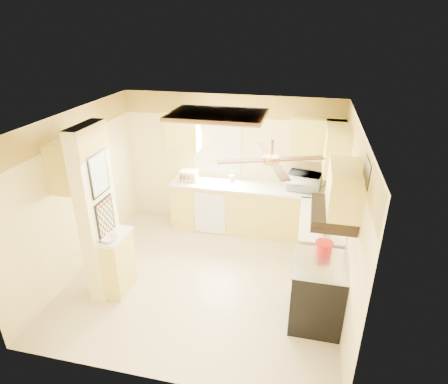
% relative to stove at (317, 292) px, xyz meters
% --- Properties ---
extents(floor, '(4.00, 4.00, 0.00)m').
position_rel_stove_xyz_m(floor, '(-1.67, 0.55, -0.46)').
color(floor, '#CFB78F').
rests_on(floor, ground).
extents(ceiling, '(4.00, 4.00, 0.00)m').
position_rel_stove_xyz_m(ceiling, '(-1.67, 0.55, 2.04)').
color(ceiling, white).
rests_on(ceiling, wall_back).
extents(wall_back, '(4.00, 0.00, 4.00)m').
position_rel_stove_xyz_m(wall_back, '(-1.67, 2.45, 0.79)').
color(wall_back, '#FAE399').
rests_on(wall_back, floor).
extents(wall_front, '(4.00, 0.00, 4.00)m').
position_rel_stove_xyz_m(wall_front, '(-1.67, -1.35, 0.79)').
color(wall_front, '#FAE399').
rests_on(wall_front, floor).
extents(wall_left, '(0.00, 3.80, 3.80)m').
position_rel_stove_xyz_m(wall_left, '(-3.67, 0.55, 0.79)').
color(wall_left, '#FAE399').
rests_on(wall_left, floor).
extents(wall_right, '(0.00, 3.80, 3.80)m').
position_rel_stove_xyz_m(wall_right, '(0.33, 0.55, 0.79)').
color(wall_right, '#FAE399').
rests_on(wall_right, floor).
extents(wallpaper_border, '(4.00, 0.02, 0.40)m').
position_rel_stove_xyz_m(wallpaper_border, '(-1.67, 2.43, 1.84)').
color(wallpaper_border, '#FADB49').
rests_on(wallpaper_border, wall_back).
extents(partition_column, '(0.20, 0.70, 2.50)m').
position_rel_stove_xyz_m(partition_column, '(-3.02, 0.00, 0.79)').
color(partition_column, '#FAE399').
rests_on(partition_column, floor).
extents(partition_ledge, '(0.25, 0.55, 0.90)m').
position_rel_stove_xyz_m(partition_ledge, '(-2.80, 0.00, -0.01)').
color(partition_ledge, '#F6E05F').
rests_on(partition_ledge, floor).
extents(ledge_top, '(0.28, 0.58, 0.04)m').
position_rel_stove_xyz_m(ledge_top, '(-2.80, 0.00, 0.46)').
color(ledge_top, white).
rests_on(ledge_top, partition_ledge).
extents(lower_cabinets_back, '(3.00, 0.60, 0.90)m').
position_rel_stove_xyz_m(lower_cabinets_back, '(-1.17, 2.15, -0.01)').
color(lower_cabinets_back, '#F6E05F').
rests_on(lower_cabinets_back, floor).
extents(lower_cabinets_right, '(0.60, 1.40, 0.90)m').
position_rel_stove_xyz_m(lower_cabinets_right, '(0.03, 1.15, -0.01)').
color(lower_cabinets_right, '#F6E05F').
rests_on(lower_cabinets_right, floor).
extents(countertop_back, '(3.04, 0.64, 0.04)m').
position_rel_stove_xyz_m(countertop_back, '(-1.17, 2.14, 0.46)').
color(countertop_back, white).
rests_on(countertop_back, lower_cabinets_back).
extents(countertop_right, '(0.64, 1.44, 0.04)m').
position_rel_stove_xyz_m(countertop_right, '(0.02, 1.15, 0.46)').
color(countertop_right, white).
rests_on(countertop_right, lower_cabinets_right).
extents(dishwasher_panel, '(0.58, 0.02, 0.80)m').
position_rel_stove_xyz_m(dishwasher_panel, '(-1.92, 1.84, -0.03)').
color(dishwasher_panel, white).
rests_on(dishwasher_panel, lower_cabinets_back).
extents(window, '(0.92, 0.02, 1.02)m').
position_rel_stove_xyz_m(window, '(-1.92, 2.44, 1.09)').
color(window, white).
rests_on(window, wall_back).
extents(upper_cab_back_left, '(0.60, 0.35, 0.70)m').
position_rel_stove_xyz_m(upper_cab_back_left, '(-2.52, 2.27, 1.39)').
color(upper_cab_back_left, '#F6E05F').
rests_on(upper_cab_back_left, wall_back).
extents(upper_cab_back_right, '(0.90, 0.35, 0.70)m').
position_rel_stove_xyz_m(upper_cab_back_right, '(-0.12, 2.27, 1.39)').
color(upper_cab_back_right, '#F6E05F').
rests_on(upper_cab_back_right, wall_back).
extents(upper_cab_right, '(0.35, 1.00, 0.70)m').
position_rel_stove_xyz_m(upper_cab_right, '(0.16, 1.80, 1.39)').
color(upper_cab_right, '#F6E05F').
rests_on(upper_cab_right, wall_right).
extents(upper_cab_left_wall, '(0.35, 0.75, 0.70)m').
position_rel_stove_xyz_m(upper_cab_left_wall, '(-3.49, 0.30, 1.39)').
color(upper_cab_left_wall, '#F6E05F').
rests_on(upper_cab_left_wall, wall_left).
extents(upper_cab_over_stove, '(0.35, 0.76, 0.52)m').
position_rel_stove_xyz_m(upper_cab_over_stove, '(0.16, 0.00, 1.49)').
color(upper_cab_over_stove, '#F6E05F').
rests_on(upper_cab_over_stove, wall_right).
extents(stove, '(0.68, 0.77, 0.92)m').
position_rel_stove_xyz_m(stove, '(0.00, 0.00, 0.00)').
color(stove, black).
rests_on(stove, floor).
extents(range_hood, '(0.50, 0.76, 0.14)m').
position_rel_stove_xyz_m(range_hood, '(0.07, 0.00, 1.16)').
color(range_hood, black).
rests_on(range_hood, upper_cab_over_stove).
extents(poster_menu, '(0.02, 0.42, 0.57)m').
position_rel_stove_xyz_m(poster_menu, '(-2.91, 0.00, 1.39)').
color(poster_menu, black).
rests_on(poster_menu, partition_column).
extents(poster_nashville, '(0.02, 0.42, 0.57)m').
position_rel_stove_xyz_m(poster_nashville, '(-2.91, 0.00, 0.74)').
color(poster_nashville, black).
rests_on(poster_nashville, partition_column).
extents(ceiling_light_panel, '(1.35, 0.95, 0.06)m').
position_rel_stove_xyz_m(ceiling_light_panel, '(-1.57, 1.05, 2.00)').
color(ceiling_light_panel, brown).
rests_on(ceiling_light_panel, ceiling).
extents(ceiling_fan, '(1.15, 1.15, 0.26)m').
position_rel_stove_xyz_m(ceiling_fan, '(-0.67, -0.15, 1.83)').
color(ceiling_fan, gold).
rests_on(ceiling_fan, ceiling).
extents(vent_grate, '(0.02, 0.40, 0.25)m').
position_rel_stove_xyz_m(vent_grate, '(0.31, -0.35, 1.84)').
color(vent_grate, black).
rests_on(vent_grate, wall_right).
extents(microwave, '(0.61, 0.47, 0.31)m').
position_rel_stove_xyz_m(microwave, '(-0.28, 2.16, 0.63)').
color(microwave, white).
rests_on(microwave, countertop_back).
extents(bowl, '(0.27, 0.27, 0.06)m').
position_rel_stove_xyz_m(bowl, '(-2.82, -0.15, 0.51)').
color(bowl, white).
rests_on(bowl, ledge_top).
extents(dutch_oven, '(0.23, 0.23, 0.15)m').
position_rel_stove_xyz_m(dutch_oven, '(0.04, 0.25, 0.53)').
color(dutch_oven, red).
rests_on(dutch_oven, stove).
extents(kettle, '(0.17, 0.17, 0.26)m').
position_rel_stove_xyz_m(kettle, '(0.06, 0.61, 0.60)').
color(kettle, silver).
rests_on(kettle, countertop_right).
extents(dish_rack, '(0.35, 0.27, 0.20)m').
position_rel_stove_xyz_m(dish_rack, '(-2.39, 2.11, 0.55)').
color(dish_rack, tan).
rests_on(dish_rack, countertop_back).
extents(utensil_crock, '(0.10, 0.10, 0.20)m').
position_rel_stove_xyz_m(utensil_crock, '(-1.60, 2.25, 0.54)').
color(utensil_crock, white).
rests_on(utensil_crock, countertop_back).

